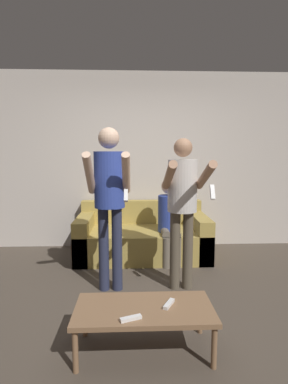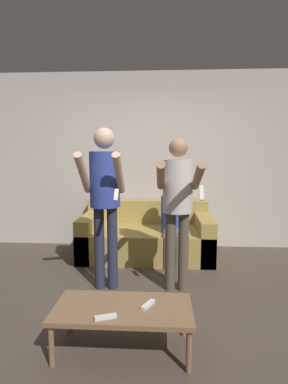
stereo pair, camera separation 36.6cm
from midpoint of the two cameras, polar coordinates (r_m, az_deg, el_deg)
name	(u,v)px [view 2 (the right image)]	position (r m, az deg, el deg)	size (l,w,h in m)	color
ground_plane	(141,307)	(3.07, 3.14, -21.17)	(14.00, 14.00, 0.00)	#4C4238
wall_back	(150,161)	(4.70, 3.37, 5.92)	(6.40, 0.06, 2.70)	beige
couch	(146,238)	(4.36, 2.87, -8.74)	(1.83, 0.95, 0.75)	#AD9347
person_standing_left	(105,191)	(3.14, -4.20, 0.23)	(0.44, 0.59, 1.73)	#282D47
person_standing_right	(178,198)	(3.13, 9.78, -1.15)	(0.43, 0.73, 1.62)	brown
person_seated	(172,217)	(4.06, 7.97, -4.79)	(0.30, 0.53, 1.14)	#6B6051
coffee_table	(123,311)	(2.37, 0.69, -21.84)	(1.02, 0.49, 0.34)	#846042
remote_near	(106,317)	(2.21, -2.26, -22.80)	(0.15, 0.09, 0.02)	white
remote_far	(148,305)	(2.36, 5.51, -20.68)	(0.10, 0.15, 0.02)	white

